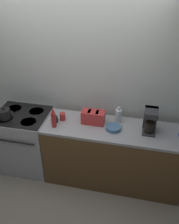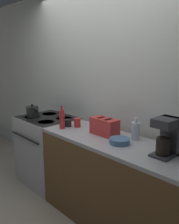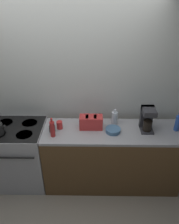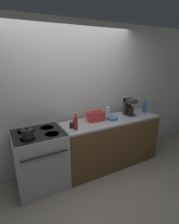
# 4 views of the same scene
# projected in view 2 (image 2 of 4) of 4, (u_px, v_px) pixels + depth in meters

# --- Properties ---
(ground_plane) EXTENTS (12.00, 12.00, 0.00)m
(ground_plane) POSITION_uv_depth(u_px,v_px,m) (59.00, 211.00, 2.85)
(ground_plane) COLOR gray
(wall_back) EXTENTS (8.00, 0.05, 2.60)m
(wall_back) POSITION_uv_depth(u_px,v_px,m) (103.00, 92.00, 3.03)
(wall_back) COLOR silver
(wall_back) RESTS_ON ground_plane
(stove) EXTENTS (0.77, 0.69, 0.92)m
(stove) POSITION_uv_depth(u_px,v_px,m) (49.00, 149.00, 3.43)
(stove) COLOR #B7B7BC
(stove) RESTS_ON ground_plane
(counter_block) EXTENTS (1.86, 0.59, 0.92)m
(counter_block) POSITION_uv_depth(u_px,v_px,m) (121.00, 187.00, 2.47)
(counter_block) COLOR brown
(counter_block) RESTS_ON ground_plane
(kettle) EXTENTS (0.21, 0.16, 0.18)m
(kettle) POSITION_uv_depth(u_px,v_px,m) (32.00, 112.00, 3.35)
(kettle) COLOR black
(kettle) RESTS_ON stove
(toaster) EXTENTS (0.30, 0.15, 0.18)m
(toaster) POSITION_uv_depth(u_px,v_px,m) (105.00, 127.00, 2.59)
(toaster) COLOR red
(toaster) RESTS_ON counter_block
(coffee_maker) EXTENTS (0.16, 0.22, 0.32)m
(coffee_maker) POSITION_uv_depth(u_px,v_px,m) (167.00, 136.00, 2.04)
(coffee_maker) COLOR #333338
(coffee_maker) RESTS_ON counter_block
(bottle_clear) EXTENTS (0.08, 0.08, 0.22)m
(bottle_clear) POSITION_uv_depth(u_px,v_px,m) (135.00, 131.00, 2.44)
(bottle_clear) COLOR silver
(bottle_clear) RESTS_ON counter_block
(bottle_red) EXTENTS (0.06, 0.06, 0.26)m
(bottle_red) POSITION_uv_depth(u_px,v_px,m) (62.00, 119.00, 2.81)
(bottle_red) COLOR #B72828
(bottle_red) RESTS_ON counter_block
(cup_red) EXTENTS (0.08, 0.08, 0.10)m
(cup_red) POSITION_uv_depth(u_px,v_px,m) (77.00, 122.00, 2.89)
(cup_red) COLOR red
(cup_red) RESTS_ON counter_block
(cup_black) EXTENTS (0.08, 0.08, 0.08)m
(cup_black) POSITION_uv_depth(u_px,v_px,m) (68.00, 123.00, 2.91)
(cup_black) COLOR black
(cup_black) RESTS_ON counter_block
(bowl) EXTENTS (0.20, 0.20, 0.05)m
(bowl) POSITION_uv_depth(u_px,v_px,m) (119.00, 141.00, 2.34)
(bowl) COLOR teal
(bowl) RESTS_ON counter_block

